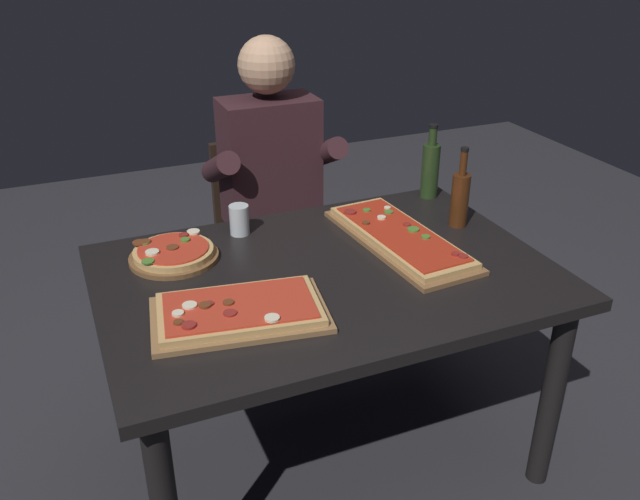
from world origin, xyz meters
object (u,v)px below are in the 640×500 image
Objects in this scene: seated_diner at (274,186)px; dining_table at (326,297)px; wine_bottle_dark at (460,197)px; pizza_rectangular_left at (400,238)px; tumbler_near_camera at (239,220)px; oil_bottle_amber at (430,168)px; diner_chair at (267,231)px; pizza_round_far at (173,254)px; pizza_rectangular_front at (239,312)px.

dining_table is at bearing -96.62° from seated_diner.
wine_bottle_dark is at bearing 13.12° from dining_table.
tumbler_near_camera is at bearing 149.61° from pizza_rectangular_left.
oil_bottle_amber is 2.75× the size of tumbler_near_camera.
seated_diner is (-0.52, 0.33, -0.11)m from oil_bottle_amber.
diner_chair is (-0.52, 0.45, -0.37)m from oil_bottle_amber.
dining_table is 0.75m from seated_diner.
pizza_round_far is 1.00m from wine_bottle_dark.
oil_bottle_amber is at bearing -32.26° from seated_diner.
wine_bottle_dark is 0.94m from diner_chair.
dining_table is at bearing -95.70° from diner_chair.
pizza_rectangular_left is 0.55m from tumbler_near_camera.
dining_table is at bearing 25.13° from pizza_rectangular_front.
wine_bottle_dark reaches higher than pizza_rectangular_front.
dining_table is 1.05× the size of seated_diner.
wine_bottle_dark is 0.22× the size of seated_diner.
seated_diner is (0.00, -0.12, 0.26)m from diner_chair.
pizza_rectangular_left and pizza_round_far have the same top height.
dining_table is 2.15× the size of pizza_rectangular_left.
pizza_rectangular_front is at bearing -149.25° from oil_bottle_amber.
dining_table is at bearing -164.50° from pizza_rectangular_left.
tumbler_near_camera is (0.16, 0.52, 0.03)m from pizza_rectangular_front.
pizza_rectangular_front is 1.12m from diner_chair.
oil_bottle_amber is (1.03, 0.14, 0.10)m from pizza_round_far.
pizza_rectangular_front is 0.80× the size of pizza_rectangular_left.
pizza_round_far is 2.72× the size of tumbler_near_camera.
seated_diner is at bearing -90.00° from diner_chair.
wine_bottle_dark is at bearing -99.00° from oil_bottle_amber.
pizza_rectangular_left is at bearing 15.50° from dining_table.
pizza_round_far is at bearing -158.03° from tumbler_near_camera.
wine_bottle_dark is (0.26, 0.05, 0.09)m from pizza_rectangular_left.
seated_diner reaches higher than pizza_round_far.
wine_bottle_dark is at bearing -17.48° from tumbler_near_camera.
seated_diner is (-0.48, 0.60, -0.10)m from wine_bottle_dark.
pizza_rectangular_front is 1.80× the size of wine_bottle_dark.
pizza_rectangular_front is at bearing -154.87° from dining_table.
tumbler_near_camera is (-0.17, 0.36, 0.15)m from dining_table.
pizza_rectangular_left is at bearing -169.72° from wine_bottle_dark.
tumbler_near_camera is at bearing 115.02° from dining_table.
pizza_rectangular_left is at bearing 20.62° from pizza_rectangular_front.
pizza_rectangular_left is at bearing -71.23° from seated_diner.
pizza_rectangular_left is 2.25× the size of oil_bottle_amber.
pizza_rectangular_front is at bearing -159.38° from pizza_rectangular_left.
diner_chair is (0.26, 0.49, -0.31)m from tumbler_near_camera.
tumbler_near_camera is 0.63m from diner_chair.
oil_bottle_amber is 0.22× the size of seated_diner.
wine_bottle_dark is at bearing 10.28° from pizza_rectangular_left.
tumbler_near_camera is 0.08× the size of seated_diner.
pizza_round_far is at bearing 148.13° from dining_table.
tumbler_near_camera is at bearing 21.97° from pizza_round_far.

